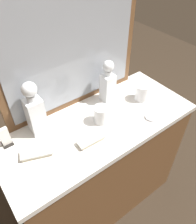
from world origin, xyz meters
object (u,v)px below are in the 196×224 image
object	(u,v)px
crystal_tumbler_rear	(142,93)
napkin_holder	(5,138)
silver_brush_front	(91,140)
crystal_decanter_left	(108,85)
silver_brush_right	(36,153)
crystal_tumbler_left	(101,115)
porcelain_dish	(151,117)
crystal_decanter_far_left	(35,113)

from	to	relation	value
crystal_tumbler_rear	napkin_holder	distance (m)	0.82
crystal_tumbler_rear	silver_brush_front	bearing A→B (deg)	-168.05
crystal_decanter_left	crystal_tumbler_rear	distance (m)	0.22
silver_brush_right	napkin_holder	bearing A→B (deg)	121.17
silver_brush_front	crystal_tumbler_rear	bearing A→B (deg)	11.95
crystal_tumbler_left	silver_brush_right	world-z (taller)	crystal_tumbler_left
silver_brush_front	napkin_holder	size ratio (longest dim) A/B	1.36
crystal_decanter_left	silver_brush_right	size ratio (longest dim) A/B	1.64
porcelain_dish	crystal_tumbler_left	bearing A→B (deg)	148.05
crystal_tumbler_left	crystal_tumbler_rear	xyz separation A→B (m)	(0.32, 0.01, 0.00)
crystal_decanter_far_left	porcelain_dish	world-z (taller)	crystal_decanter_far_left
crystal_decanter_left	crystal_decanter_far_left	bearing A→B (deg)	178.18
crystal_tumbler_left	napkin_holder	world-z (taller)	napkin_holder
porcelain_dish	napkin_holder	xyz separation A→B (m)	(-0.73, 0.30, 0.04)
crystal_decanter_left	crystal_tumbler_rear	size ratio (longest dim) A/B	2.67
crystal_tumbler_rear	crystal_tumbler_left	bearing A→B (deg)	-178.72
crystal_tumbler_left	silver_brush_front	world-z (taller)	crystal_tumbler_left
crystal_tumbler_rear	silver_brush_right	world-z (taller)	crystal_tumbler_rear
silver_brush_front	crystal_decanter_left	bearing A→B (deg)	37.76
napkin_holder	crystal_decanter_far_left	bearing A→B (deg)	-2.66
crystal_tumbler_left	crystal_tumbler_rear	distance (m)	0.32
napkin_holder	silver_brush_front	bearing A→B (deg)	-34.65
crystal_decanter_far_left	crystal_decanter_left	distance (m)	0.46
porcelain_dish	crystal_decanter_left	bearing A→B (deg)	108.98
crystal_tumbler_left	napkin_holder	bearing A→B (deg)	162.67
crystal_decanter_left	napkin_holder	xyz separation A→B (m)	(-0.63, 0.02, -0.06)
crystal_decanter_far_left	silver_brush_front	xyz separation A→B (m)	(0.18, -0.23, -0.11)
crystal_decanter_left	crystal_tumbler_rear	bearing A→B (deg)	-34.12
silver_brush_right	porcelain_dish	distance (m)	0.65
crystal_tumbler_rear	napkin_holder	world-z (taller)	napkin_holder
crystal_decanter_left	silver_brush_right	bearing A→B (deg)	-166.90
silver_brush_front	crystal_tumbler_left	bearing A→B (deg)	33.80
crystal_decanter_left	porcelain_dish	distance (m)	0.31
crystal_decanter_far_left	crystal_tumbler_rear	xyz separation A→B (m)	(0.64, -0.14, -0.08)
crystal_decanter_far_left	napkin_holder	world-z (taller)	crystal_decanter_far_left
crystal_decanter_far_left	napkin_holder	distance (m)	0.19
crystal_decanter_left	crystal_tumbler_left	size ratio (longest dim) A/B	2.76
crystal_tumbler_left	crystal_tumbler_rear	world-z (taller)	crystal_tumbler_rear
crystal_tumbler_left	porcelain_dish	distance (m)	0.29
porcelain_dish	silver_brush_front	bearing A→B (deg)	170.73
crystal_tumbler_rear	silver_brush_right	size ratio (longest dim) A/B	0.61
porcelain_dish	silver_brush_right	bearing A→B (deg)	166.39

